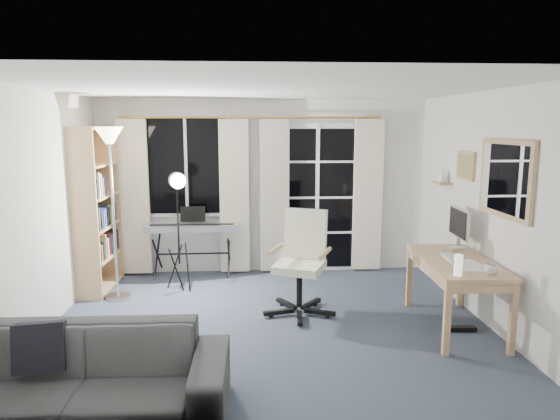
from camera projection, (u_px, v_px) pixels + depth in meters
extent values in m
cube|color=#363E4E|center=(270.00, 326.00, 5.18)|extent=(4.50, 4.00, 0.02)
cube|color=white|center=(186.00, 166.00, 6.81)|extent=(1.20, 0.06, 1.40)
cube|color=black|center=(186.00, 166.00, 6.78)|extent=(1.10, 0.02, 1.30)
cube|color=white|center=(186.00, 166.00, 6.77)|extent=(0.04, 0.03, 1.30)
cube|color=white|center=(317.00, 199.00, 7.00)|extent=(1.32, 0.06, 2.11)
cube|color=black|center=(296.00, 200.00, 6.95)|extent=(0.55, 0.02, 1.95)
cube|color=black|center=(338.00, 199.00, 6.99)|extent=(0.55, 0.02, 1.95)
cube|color=white|center=(317.00, 199.00, 6.96)|extent=(0.05, 0.04, 2.05)
cube|color=white|center=(317.00, 233.00, 7.04)|extent=(1.15, 0.03, 0.03)
cube|color=white|center=(317.00, 198.00, 6.95)|extent=(1.15, 0.03, 0.03)
cube|color=white|center=(318.00, 162.00, 6.87)|extent=(1.15, 0.03, 0.03)
cylinder|color=gold|center=(252.00, 117.00, 6.67)|extent=(3.50, 0.03, 0.03)
cube|color=#F9E6CC|center=(134.00, 198.00, 6.73)|extent=(0.40, 0.07, 2.10)
cube|color=#F9E6CC|center=(234.00, 197.00, 6.82)|extent=(0.40, 0.07, 2.10)
cube|color=#F9E6CC|center=(274.00, 197.00, 6.85)|extent=(0.40, 0.07, 2.10)
cube|color=#F9E6CC|center=(368.00, 196.00, 6.93)|extent=(0.40, 0.07, 2.10)
cube|color=tan|center=(83.00, 216.00, 5.72)|extent=(0.33, 0.04, 2.04)
cube|color=tan|center=(108.00, 204.00, 6.62)|extent=(0.33, 0.04, 2.04)
cube|color=tan|center=(84.00, 210.00, 6.17)|extent=(0.06, 0.92, 2.04)
cube|color=tan|center=(101.00, 286.00, 6.34)|extent=(0.35, 0.93, 0.03)
cube|color=tan|center=(99.00, 257.00, 6.27)|extent=(0.35, 0.93, 0.03)
cube|color=tan|center=(98.00, 227.00, 6.21)|extent=(0.35, 0.93, 0.03)
cube|color=tan|center=(96.00, 196.00, 6.14)|extent=(0.35, 0.93, 0.03)
cube|color=tan|center=(94.00, 165.00, 6.08)|extent=(0.35, 0.93, 0.03)
cube|color=tan|center=(91.00, 129.00, 6.01)|extent=(0.35, 0.93, 0.03)
cube|color=beige|center=(90.00, 254.00, 5.88)|extent=(0.23, 0.07, 0.26)
cube|color=olive|center=(93.00, 254.00, 5.98)|extent=(0.23, 0.05, 0.21)
cube|color=#2B2B2B|center=(95.00, 251.00, 6.06)|extent=(0.23, 0.04, 0.24)
cube|color=olive|center=(97.00, 247.00, 6.13)|extent=(0.23, 0.04, 0.30)
cube|color=beige|center=(99.00, 248.00, 6.22)|extent=(0.23, 0.06, 0.24)
cube|color=#B63634|center=(102.00, 246.00, 6.31)|extent=(0.23, 0.04, 0.24)
cube|color=#3954AC|center=(104.00, 244.00, 6.38)|extent=(0.23, 0.06, 0.25)
cube|color=olive|center=(106.00, 243.00, 6.47)|extent=(0.23, 0.04, 0.23)
cube|color=#B63634|center=(108.00, 241.00, 6.54)|extent=(0.23, 0.06, 0.24)
cube|color=#2B2B2B|center=(110.00, 239.00, 6.64)|extent=(0.23, 0.03, 0.27)
cube|color=#3954AC|center=(88.00, 221.00, 5.81)|extent=(0.23, 0.04, 0.28)
cube|color=#2B2B2B|center=(90.00, 220.00, 5.89)|extent=(0.23, 0.07, 0.27)
cube|color=#2B2B2B|center=(93.00, 220.00, 5.99)|extent=(0.23, 0.04, 0.24)
cube|color=#3954AC|center=(95.00, 219.00, 6.07)|extent=(0.23, 0.04, 0.22)
cube|color=#3954AC|center=(97.00, 218.00, 6.14)|extent=(0.23, 0.04, 0.24)
cube|color=#2B2B2B|center=(99.00, 215.00, 6.21)|extent=(0.23, 0.04, 0.28)
cube|color=#2B2B2B|center=(101.00, 216.00, 6.29)|extent=(0.23, 0.05, 0.22)
cube|color=#CEE756|center=(103.00, 214.00, 6.37)|extent=(0.23, 0.05, 0.24)
cube|color=olive|center=(105.00, 213.00, 6.45)|extent=(0.23, 0.04, 0.25)
cube|color=#2B2B2B|center=(107.00, 212.00, 6.52)|extent=(0.23, 0.04, 0.24)
cube|color=#B63634|center=(86.00, 188.00, 5.75)|extent=(0.23, 0.04, 0.29)
cube|color=#2B2B2B|center=(88.00, 190.00, 5.83)|extent=(0.23, 0.04, 0.22)
cube|color=beige|center=(90.00, 185.00, 5.89)|extent=(0.23, 0.04, 0.30)
cube|color=beige|center=(92.00, 186.00, 5.97)|extent=(0.23, 0.04, 0.28)
cube|color=olive|center=(94.00, 187.00, 6.04)|extent=(0.23, 0.04, 0.23)
cube|color=#3954AC|center=(96.00, 186.00, 6.12)|extent=(0.23, 0.05, 0.23)
cylinder|color=#B2B2B7|center=(118.00, 297.00, 5.99)|extent=(0.36, 0.36, 0.03)
cylinder|color=#B2B2B7|center=(114.00, 219.00, 5.83)|extent=(0.04, 0.04, 1.88)
cone|color=#FFE5B2|center=(109.00, 135.00, 5.66)|extent=(0.38, 0.38, 0.19)
cylinder|color=black|center=(157.00, 254.00, 6.70)|extent=(0.03, 0.60, 0.54)
cylinder|color=black|center=(157.00, 254.00, 6.70)|extent=(0.03, 0.60, 0.54)
cylinder|color=black|center=(229.00, 253.00, 6.76)|extent=(0.03, 0.60, 0.54)
cylinder|color=black|center=(229.00, 253.00, 6.76)|extent=(0.03, 0.60, 0.54)
cylinder|color=black|center=(193.00, 254.00, 6.73)|extent=(0.96, 0.03, 0.02)
cube|color=silver|center=(192.00, 227.00, 6.67)|extent=(1.25, 0.33, 0.09)
cube|color=white|center=(192.00, 226.00, 6.59)|extent=(1.15, 0.14, 0.01)
cube|color=black|center=(192.00, 225.00, 6.63)|extent=(1.11, 0.09, 0.01)
cube|color=black|center=(193.00, 214.00, 6.74)|extent=(0.34, 0.07, 0.21)
cylinder|color=black|center=(188.00, 268.00, 6.27)|extent=(0.09, 0.23, 0.61)
cylinder|color=black|center=(175.00, 267.00, 6.29)|extent=(0.23, 0.07, 0.61)
cylinder|color=black|center=(177.00, 271.00, 6.13)|extent=(0.17, 0.18, 0.61)
cylinder|color=black|center=(178.00, 222.00, 6.13)|extent=(0.03, 0.03, 1.05)
cylinder|color=silver|center=(177.00, 181.00, 6.00)|extent=(0.22, 0.16, 0.20)
cylinder|color=white|center=(178.00, 181.00, 5.94)|extent=(0.17, 0.07, 0.17)
cube|color=black|center=(320.00, 312.00, 5.40)|extent=(0.34, 0.18, 0.04)
cylinder|color=black|center=(328.00, 315.00, 5.37)|extent=(0.07, 0.07, 0.05)
cube|color=black|center=(311.00, 304.00, 5.66)|extent=(0.26, 0.30, 0.04)
cylinder|color=black|center=(315.00, 303.00, 5.73)|extent=(0.07, 0.07, 0.05)
cube|color=black|center=(287.00, 304.00, 5.66)|extent=(0.23, 0.32, 0.04)
cylinder|color=black|center=(282.00, 303.00, 5.73)|extent=(0.07, 0.07, 0.05)
cube|color=black|center=(279.00, 312.00, 5.40)|extent=(0.35, 0.13, 0.04)
cylinder|color=black|center=(271.00, 315.00, 5.38)|extent=(0.07, 0.07, 0.05)
cube|color=black|center=(300.00, 318.00, 5.24)|extent=(0.08, 0.35, 0.04)
cylinder|color=black|center=(300.00, 323.00, 5.16)|extent=(0.07, 0.07, 0.05)
cylinder|color=black|center=(299.00, 288.00, 5.43)|extent=(0.08, 0.08, 0.43)
cube|color=#F4F2CD|center=(299.00, 267.00, 5.39)|extent=(0.64, 0.64, 0.09)
cube|color=#F4F2CD|center=(306.00, 234.00, 5.55)|extent=(0.49, 0.30, 0.56)
cube|color=black|center=(307.00, 231.00, 5.59)|extent=(0.46, 0.27, 0.52)
cylinder|color=tan|center=(276.00, 249.00, 5.47)|extent=(0.21, 0.41, 0.05)
cylinder|color=tan|center=(325.00, 253.00, 5.29)|extent=(0.21, 0.41, 0.05)
cube|color=tan|center=(457.00, 262.00, 5.01)|extent=(0.74, 1.37, 0.04)
cube|color=tan|center=(456.00, 268.00, 5.02)|extent=(0.70, 1.33, 0.10)
cube|color=tan|center=(447.00, 319.00, 4.44)|extent=(0.06, 0.06, 0.68)
cube|color=tan|center=(513.00, 319.00, 4.45)|extent=(0.06, 0.06, 0.68)
cube|color=tan|center=(409.00, 277.00, 5.68)|extent=(0.06, 0.06, 0.68)
cube|color=tan|center=(461.00, 277.00, 5.69)|extent=(0.06, 0.06, 0.68)
cube|color=silver|center=(458.00, 248.00, 5.46)|extent=(0.18, 0.12, 0.01)
cube|color=silver|center=(459.00, 237.00, 5.44)|extent=(0.04, 0.03, 0.21)
cube|color=silver|center=(459.00, 223.00, 5.41)|extent=(0.06, 0.52, 0.32)
cube|color=black|center=(458.00, 223.00, 5.41)|extent=(0.03, 0.48, 0.29)
cube|color=white|center=(451.00, 258.00, 5.04)|extent=(0.15, 0.41, 0.02)
cube|color=white|center=(457.00, 265.00, 4.76)|extent=(0.06, 0.10, 0.02)
cube|color=white|center=(468.00, 263.00, 4.86)|extent=(0.23, 0.30, 0.01)
cube|color=white|center=(473.00, 269.00, 4.67)|extent=(0.22, 0.17, 0.00)
cube|color=black|center=(456.00, 266.00, 4.56)|extent=(0.05, 0.04, 0.11)
cylinder|color=white|center=(458.00, 265.00, 4.46)|extent=(0.08, 0.08, 0.19)
cube|color=black|center=(462.00, 329.00, 5.02)|extent=(0.29, 0.09, 0.05)
imported|color=silver|center=(491.00, 268.00, 4.51)|extent=(0.12, 0.10, 0.12)
cube|color=tan|center=(506.00, 179.00, 4.71)|extent=(0.04, 0.94, 0.74)
cube|color=white|center=(504.00, 179.00, 4.71)|extent=(0.01, 0.84, 0.64)
cube|color=tan|center=(466.00, 166.00, 5.58)|extent=(0.03, 0.42, 0.32)
cube|color=#4D9148|center=(464.00, 166.00, 5.58)|extent=(0.00, 0.36, 0.26)
cube|color=tan|center=(441.00, 183.00, 6.11)|extent=(0.16, 0.30, 0.02)
cone|color=#F4F2CD|center=(442.00, 176.00, 6.10)|extent=(0.12, 0.12, 0.15)
imported|color=#29292B|center=(78.00, 362.00, 3.49)|extent=(2.09, 0.64, 0.81)
cube|color=black|center=(40.00, 347.00, 3.57)|extent=(0.38, 0.24, 0.37)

